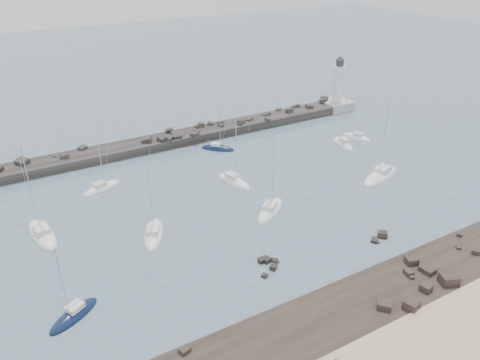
# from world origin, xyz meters

# --- Properties ---
(ground) EXTENTS (400.00, 400.00, 0.00)m
(ground) POSITION_xyz_m (0.00, 0.00, 0.00)
(ground) COLOR slate
(ground) RESTS_ON ground
(rock_shelf) EXTENTS (140.00, 12.00, 1.94)m
(rock_shelf) POSITION_xyz_m (0.20, -22.00, 0.02)
(rock_shelf) COLOR black
(rock_shelf) RESTS_ON ground
(rock_cluster_near) EXTENTS (4.07, 4.11, 1.15)m
(rock_cluster_near) POSITION_xyz_m (-3.77, -8.13, 0.15)
(rock_cluster_near) COLOR black
(rock_cluster_near) RESTS_ON ground
(rock_cluster_far) EXTENTS (3.97, 2.51, 1.25)m
(rock_cluster_far) POSITION_xyz_m (14.42, -11.15, 0.05)
(rock_cluster_far) COLOR black
(rock_cluster_far) RESTS_ON ground
(breakwater) EXTENTS (115.00, 7.17, 4.73)m
(breakwater) POSITION_xyz_m (-7.29, 38.01, 0.28)
(breakwater) COLOR #282624
(breakwater) RESTS_ON ground
(lighthouse) EXTENTS (7.00, 7.00, 14.60)m
(lighthouse) POSITION_xyz_m (47.00, 38.00, 3.09)
(lighthouse) COLOR #A9A8A3
(lighthouse) RESTS_ON ground
(sailboat_1) EXTENTS (4.34, 10.21, 15.60)m
(sailboat_1) POSITION_xyz_m (-29.73, 14.60, 0.15)
(sailboat_1) COLOR white
(sailboat_1) RESTS_ON ground
(sailboat_2) EXTENTS (7.26, 5.49, 11.43)m
(sailboat_2) POSITION_xyz_m (-29.34, -5.16, 0.14)
(sailboat_2) COLOR #0E1A3C
(sailboat_2) RESTS_ON ground
(sailboat_3) EXTENTS (6.28, 8.99, 13.74)m
(sailboat_3) POSITION_xyz_m (-15.06, 6.35, 0.14)
(sailboat_3) COLOR white
(sailboat_3) RESTS_ON ground
(sailboat_4) EXTENTS (7.92, 4.88, 12.00)m
(sailboat_4) POSITION_xyz_m (-17.94, 24.84, 0.13)
(sailboat_4) COLOR white
(sailboat_4) RESTS_ON ground
(sailboat_5) EXTENTS (4.59, 8.72, 13.32)m
(sailboat_5) POSITION_xyz_m (3.82, 15.30, 0.15)
(sailboat_5) COLOR white
(sailboat_5) RESTS_ON ground
(sailboat_6) EXTENTS (8.70, 7.34, 13.89)m
(sailboat_6) POSITION_xyz_m (4.09, 3.38, 0.14)
(sailboat_6) COLOR white
(sailboat_6) RESTS_ON ground
(sailboat_7) EXTENTS (6.69, 6.50, 11.34)m
(sailboat_7) POSITION_xyz_m (8.25, 30.16, 0.13)
(sailboat_7) COLOR #0E1A3C
(sailboat_7) RESTS_ON ground
(sailboat_8) EXTENTS (4.32, 7.29, 11.12)m
(sailboat_8) POSITION_xyz_m (38.10, 20.17, 0.13)
(sailboat_8) COLOR white
(sailboat_8) RESTS_ON ground
(sailboat_9) EXTENTS (11.40, 6.46, 17.09)m
(sailboat_9) POSITION_xyz_m (28.90, 3.49, 0.15)
(sailboat_9) COLOR white
(sailboat_9) RESTS_ON ground
(sailboat_10) EXTENTS (3.98, 8.03, 12.39)m
(sailboat_10) POSITION_xyz_m (32.89, 18.67, 0.15)
(sailboat_10) COLOR white
(sailboat_10) RESTS_ON ground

